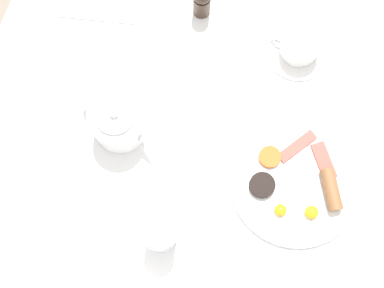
{
  "coord_description": "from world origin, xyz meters",
  "views": [
    {
      "loc": [
        -0.08,
        0.26,
        1.93
      ],
      "look_at": [
        0.0,
        0.0,
        0.79
      ],
      "focal_mm": 50.0,
      "sensor_mm": 36.0,
      "label": 1
    }
  ],
  "objects_px": {
    "fork_by_plate": "(28,280)",
    "knife_by_plate": "(97,18)",
    "wine_glass_spare": "(162,236)",
    "pepper_grinder": "(202,1)",
    "breakfast_plate": "(296,182)",
    "teapot_far": "(117,122)",
    "teacup_with_saucer_left": "(300,46)"
  },
  "relations": [
    {
      "from": "pepper_grinder",
      "to": "teapot_far",
      "type": "bearing_deg",
      "value": 75.34
    },
    {
      "from": "wine_glass_spare",
      "to": "pepper_grinder",
      "type": "height_order",
      "value": "wine_glass_spare"
    },
    {
      "from": "wine_glass_spare",
      "to": "pepper_grinder",
      "type": "relative_size",
      "value": 1.27
    },
    {
      "from": "breakfast_plate",
      "to": "teacup_with_saucer_left",
      "type": "relative_size",
      "value": 1.94
    },
    {
      "from": "knife_by_plate",
      "to": "teapot_far",
      "type": "bearing_deg",
      "value": 121.23
    },
    {
      "from": "teacup_with_saucer_left",
      "to": "fork_by_plate",
      "type": "bearing_deg",
      "value": 59.01
    },
    {
      "from": "breakfast_plate",
      "to": "teacup_with_saucer_left",
      "type": "bearing_deg",
      "value": -75.57
    },
    {
      "from": "knife_by_plate",
      "to": "teacup_with_saucer_left",
      "type": "bearing_deg",
      "value": -172.08
    },
    {
      "from": "knife_by_plate",
      "to": "wine_glass_spare",
      "type": "bearing_deg",
      "value": 125.64
    },
    {
      "from": "fork_by_plate",
      "to": "pepper_grinder",
      "type": "bearing_deg",
      "value": -102.92
    },
    {
      "from": "teapot_far",
      "to": "fork_by_plate",
      "type": "height_order",
      "value": "teapot_far"
    },
    {
      "from": "breakfast_plate",
      "to": "teapot_far",
      "type": "height_order",
      "value": "teapot_far"
    },
    {
      "from": "breakfast_plate",
      "to": "fork_by_plate",
      "type": "xyz_separation_m",
      "value": [
        0.48,
        0.37,
        -0.01
      ]
    },
    {
      "from": "teapot_far",
      "to": "knife_by_plate",
      "type": "bearing_deg",
      "value": 138.76
    },
    {
      "from": "pepper_grinder",
      "to": "breakfast_plate",
      "type": "bearing_deg",
      "value": 134.28
    },
    {
      "from": "pepper_grinder",
      "to": "fork_by_plate",
      "type": "xyz_separation_m",
      "value": [
        0.16,
        0.7,
        -0.05
      ]
    },
    {
      "from": "teacup_with_saucer_left",
      "to": "knife_by_plate",
      "type": "distance_m",
      "value": 0.48
    },
    {
      "from": "teapot_far",
      "to": "pepper_grinder",
      "type": "xyz_separation_m",
      "value": [
        -0.09,
        -0.33,
        -0.0
      ]
    },
    {
      "from": "pepper_grinder",
      "to": "fork_by_plate",
      "type": "height_order",
      "value": "pepper_grinder"
    },
    {
      "from": "wine_glass_spare",
      "to": "knife_by_plate",
      "type": "relative_size",
      "value": 0.59
    },
    {
      "from": "fork_by_plate",
      "to": "knife_by_plate",
      "type": "height_order",
      "value": "same"
    },
    {
      "from": "pepper_grinder",
      "to": "knife_by_plate",
      "type": "distance_m",
      "value": 0.25
    },
    {
      "from": "breakfast_plate",
      "to": "wine_glass_spare",
      "type": "bearing_deg",
      "value": 40.34
    },
    {
      "from": "pepper_grinder",
      "to": "knife_by_plate",
      "type": "xyz_separation_m",
      "value": [
        0.23,
        0.09,
        -0.05
      ]
    },
    {
      "from": "fork_by_plate",
      "to": "teacup_with_saucer_left",
      "type": "bearing_deg",
      "value": -120.99
    },
    {
      "from": "teacup_with_saucer_left",
      "to": "knife_by_plate",
      "type": "bearing_deg",
      "value": 7.92
    },
    {
      "from": "teapot_far",
      "to": "knife_by_plate",
      "type": "xyz_separation_m",
      "value": [
        0.14,
        -0.24,
        -0.05
      ]
    },
    {
      "from": "fork_by_plate",
      "to": "wine_glass_spare",
      "type": "bearing_deg",
      "value": -145.28
    },
    {
      "from": "knife_by_plate",
      "to": "breakfast_plate",
      "type": "bearing_deg",
      "value": 156.81
    },
    {
      "from": "breakfast_plate",
      "to": "pepper_grinder",
      "type": "xyz_separation_m",
      "value": [
        0.32,
        -0.33,
        0.04
      ]
    },
    {
      "from": "teapot_far",
      "to": "pepper_grinder",
      "type": "bearing_deg",
      "value": 92.87
    },
    {
      "from": "wine_glass_spare",
      "to": "knife_by_plate",
      "type": "xyz_separation_m",
      "value": [
        0.31,
        -0.44,
        -0.06
      ]
    }
  ]
}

